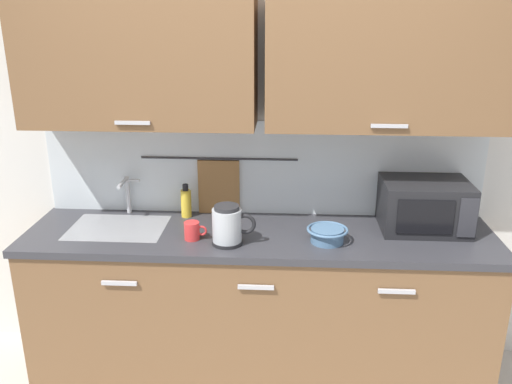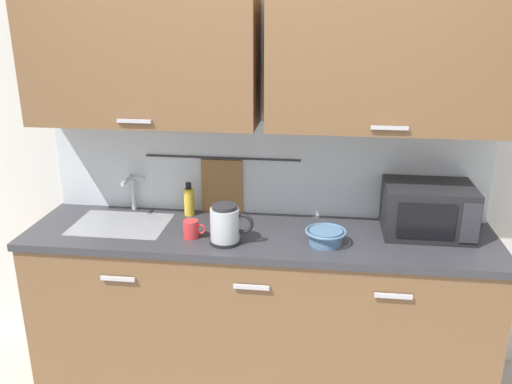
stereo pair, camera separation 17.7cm
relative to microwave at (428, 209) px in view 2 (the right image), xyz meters
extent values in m
cube|color=brown|center=(-0.89, -0.11, -0.61)|extent=(2.50, 0.60, 0.86)
cube|color=#B7B7BC|center=(-1.58, -0.42, -0.30)|extent=(0.18, 0.02, 0.02)
cube|color=#B7B7BC|center=(-0.89, -0.42, -0.30)|extent=(0.18, 0.02, 0.02)
cube|color=#B7B7BC|center=(-0.20, -0.42, -0.30)|extent=(0.18, 0.02, 0.02)
cube|color=#333338|center=(-0.89, -0.11, -0.16)|extent=(2.53, 0.63, 0.04)
cube|color=#9EA0A5|center=(-1.67, -0.09, -0.18)|extent=(0.52, 0.38, 0.09)
cube|color=silver|center=(-0.89, 0.22, 0.21)|extent=(3.70, 0.06, 2.50)
cube|color=silver|center=(-0.89, 0.19, 0.14)|extent=(2.50, 0.01, 0.55)
cube|color=brown|center=(-1.53, 0.03, 0.77)|extent=(1.22, 0.33, 0.70)
cube|color=#B7B7BC|center=(-1.53, -0.15, 0.47)|extent=(0.18, 0.01, 0.02)
cube|color=brown|center=(-0.25, 0.03, 0.77)|extent=(1.22, 0.33, 0.70)
cube|color=#B7B7BC|center=(-0.25, -0.15, 0.47)|extent=(0.18, 0.01, 0.02)
cylinder|color=#333338|center=(-1.14, 0.17, 0.19)|extent=(0.90, 0.01, 0.01)
cube|color=olive|center=(-1.14, 0.17, 0.01)|extent=(0.24, 0.02, 0.34)
cylinder|color=#B2B5BA|center=(-1.67, 0.14, -0.03)|extent=(0.03, 0.03, 0.22)
cylinder|color=#B2B5BA|center=(-1.67, 0.06, 0.07)|extent=(0.02, 0.16, 0.02)
cube|color=#B2B5BA|center=(-1.63, 0.14, 0.06)|extent=(0.07, 0.02, 0.01)
cube|color=black|center=(0.00, 0.00, 0.00)|extent=(0.46, 0.34, 0.27)
cube|color=black|center=(-0.04, -0.17, 0.00)|extent=(0.29, 0.01, 0.18)
cube|color=#2D2D33|center=(0.18, -0.17, 0.00)|extent=(0.09, 0.01, 0.21)
cylinder|color=black|center=(-1.05, -0.26, -0.13)|extent=(0.16, 0.16, 0.02)
cylinder|color=#B2B7BC|center=(-1.05, -0.26, -0.03)|extent=(0.15, 0.15, 0.17)
cylinder|color=#262628|center=(-1.05, -0.26, 0.06)|extent=(0.13, 0.13, 0.02)
torus|color=black|center=(-0.95, -0.26, -0.02)|extent=(0.11, 0.02, 0.11)
cylinder|color=yellow|center=(-1.32, 0.10, -0.06)|extent=(0.06, 0.06, 0.16)
cylinder|color=black|center=(-1.32, 0.10, 0.04)|extent=(0.03, 0.03, 0.04)
cylinder|color=red|center=(-1.24, -0.22, -0.09)|extent=(0.08, 0.08, 0.09)
torus|color=red|center=(-1.18, -0.22, -0.09)|extent=(0.06, 0.01, 0.06)
cylinder|color=#4C7093|center=(-0.53, -0.21, -0.10)|extent=(0.17, 0.17, 0.07)
torus|color=#4C7093|center=(-0.53, -0.21, -0.07)|extent=(0.21, 0.21, 0.01)
camera|label=1|loc=(-0.75, -2.77, 1.02)|focal=37.77mm
camera|label=2|loc=(-0.57, -2.76, 1.02)|focal=37.77mm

